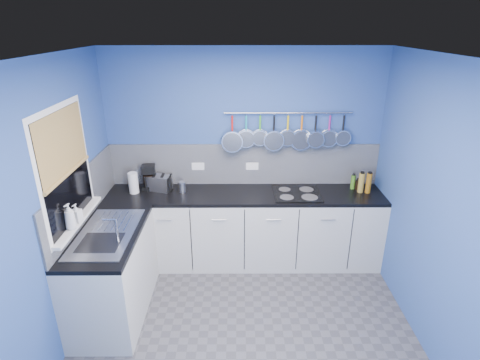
{
  "coord_description": "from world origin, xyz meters",
  "views": [
    {
      "loc": [
        -0.07,
        -2.84,
        2.73
      ],
      "look_at": [
        -0.05,
        0.75,
        1.25
      ],
      "focal_mm": 28.73,
      "sensor_mm": 36.0,
      "label": 1
    }
  ],
  "objects_px": {
    "soap_bottle_a": "(70,217)",
    "soap_bottle_b": "(76,213)",
    "paper_towel": "(133,183)",
    "toaster": "(159,183)",
    "coffee_maker": "(149,177)",
    "hob": "(297,194)",
    "canister": "(182,187)"
  },
  "relations": [
    {
      "from": "soap_bottle_a",
      "to": "paper_towel",
      "type": "height_order",
      "value": "soap_bottle_a"
    },
    {
      "from": "soap_bottle_b",
      "to": "toaster",
      "type": "distance_m",
      "value": 1.19
    },
    {
      "from": "paper_towel",
      "to": "toaster",
      "type": "distance_m",
      "value": 0.29
    },
    {
      "from": "paper_towel",
      "to": "canister",
      "type": "xyz_separation_m",
      "value": [
        0.55,
        0.03,
        -0.06
      ]
    },
    {
      "from": "soap_bottle_b",
      "to": "paper_towel",
      "type": "bearing_deg",
      "value": 75.06
    },
    {
      "from": "soap_bottle_b",
      "to": "coffee_maker",
      "type": "relative_size",
      "value": 0.6
    },
    {
      "from": "paper_towel",
      "to": "canister",
      "type": "distance_m",
      "value": 0.56
    },
    {
      "from": "coffee_maker",
      "to": "hob",
      "type": "height_order",
      "value": "coffee_maker"
    },
    {
      "from": "paper_towel",
      "to": "coffee_maker",
      "type": "distance_m",
      "value": 0.19
    },
    {
      "from": "paper_towel",
      "to": "canister",
      "type": "relative_size",
      "value": 1.99
    },
    {
      "from": "paper_towel",
      "to": "soap_bottle_b",
      "type": "bearing_deg",
      "value": -104.94
    },
    {
      "from": "coffee_maker",
      "to": "toaster",
      "type": "distance_m",
      "value": 0.14
    },
    {
      "from": "coffee_maker",
      "to": "hob",
      "type": "distance_m",
      "value": 1.74
    },
    {
      "from": "toaster",
      "to": "hob",
      "type": "height_order",
      "value": "toaster"
    },
    {
      "from": "coffee_maker",
      "to": "toaster",
      "type": "height_order",
      "value": "coffee_maker"
    },
    {
      "from": "soap_bottle_b",
      "to": "toaster",
      "type": "height_order",
      "value": "soap_bottle_b"
    },
    {
      "from": "soap_bottle_b",
      "to": "hob",
      "type": "xyz_separation_m",
      "value": [
        2.13,
        0.92,
        -0.23
      ]
    },
    {
      "from": "soap_bottle_b",
      "to": "canister",
      "type": "xyz_separation_m",
      "value": [
        0.81,
        1.0,
        -0.17
      ]
    },
    {
      "from": "toaster",
      "to": "canister",
      "type": "distance_m",
      "value": 0.29
    },
    {
      "from": "paper_towel",
      "to": "soap_bottle_a",
      "type": "bearing_deg",
      "value": -103.2
    },
    {
      "from": "coffee_maker",
      "to": "toaster",
      "type": "bearing_deg",
      "value": -24.36
    },
    {
      "from": "paper_towel",
      "to": "toaster",
      "type": "bearing_deg",
      "value": 16.94
    },
    {
      "from": "soap_bottle_a",
      "to": "soap_bottle_b",
      "type": "relative_size",
      "value": 1.39
    },
    {
      "from": "soap_bottle_a",
      "to": "coffee_maker",
      "type": "bearing_deg",
      "value": 71.44
    },
    {
      "from": "canister",
      "to": "hob",
      "type": "relative_size",
      "value": 0.23
    },
    {
      "from": "soap_bottle_b",
      "to": "paper_towel",
      "type": "distance_m",
      "value": 1.01
    },
    {
      "from": "hob",
      "to": "soap_bottle_b",
      "type": "bearing_deg",
      "value": -156.77
    },
    {
      "from": "paper_towel",
      "to": "coffee_maker",
      "type": "height_order",
      "value": "coffee_maker"
    },
    {
      "from": "soap_bottle_a",
      "to": "toaster",
      "type": "xyz_separation_m",
      "value": [
        0.53,
        1.19,
        -0.18
      ]
    },
    {
      "from": "soap_bottle_a",
      "to": "soap_bottle_b",
      "type": "distance_m",
      "value": 0.14
    },
    {
      "from": "soap_bottle_b",
      "to": "toaster",
      "type": "xyz_separation_m",
      "value": [
        0.53,
        1.05,
        -0.15
      ]
    },
    {
      "from": "soap_bottle_a",
      "to": "hob",
      "type": "bearing_deg",
      "value": 26.18
    }
  ]
}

